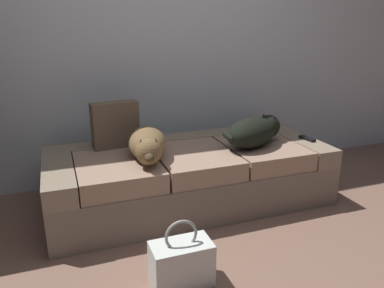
% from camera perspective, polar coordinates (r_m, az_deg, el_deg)
% --- Properties ---
extents(back_wall, '(6.40, 0.10, 2.80)m').
position_cam_1_polar(back_wall, '(3.31, -4.65, 19.04)').
color(back_wall, silver).
rests_on(back_wall, ground).
extents(couch, '(2.07, 0.87, 0.44)m').
position_cam_1_polar(couch, '(2.89, -0.35, -4.82)').
color(couch, '#7A6B5D').
rests_on(couch, ground).
extents(dog_tan, '(0.34, 0.61, 0.21)m').
position_cam_1_polar(dog_tan, '(2.59, -6.72, -0.00)').
color(dog_tan, brown).
rests_on(dog_tan, couch).
extents(dog_dark, '(0.61, 0.45, 0.22)m').
position_cam_1_polar(dog_dark, '(2.88, 9.42, 1.89)').
color(dog_dark, black).
rests_on(dog_dark, couch).
extents(tv_remote, '(0.06, 0.15, 0.02)m').
position_cam_1_polar(tv_remote, '(3.15, 16.98, 0.81)').
color(tv_remote, black).
rests_on(tv_remote, couch).
extents(throw_pillow, '(0.35, 0.15, 0.34)m').
position_cam_1_polar(throw_pillow, '(2.86, -11.52, 2.86)').
color(throw_pillow, brown).
rests_on(throw_pillow, couch).
extents(handbag, '(0.32, 0.18, 0.38)m').
position_cam_1_polar(handbag, '(2.08, -1.60, -17.49)').
color(handbag, silver).
rests_on(handbag, ground).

